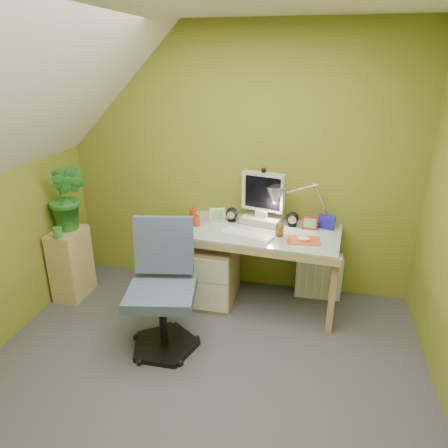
% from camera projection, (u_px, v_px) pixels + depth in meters
% --- Properties ---
extents(floor, '(3.20, 3.20, 0.01)m').
position_uv_depth(floor, '(192.00, 398.00, 2.73)').
color(floor, '#46464B').
rests_on(floor, ground).
extents(wall_back, '(3.20, 0.01, 2.40)m').
position_uv_depth(wall_back, '(238.00, 164.00, 3.73)').
color(wall_back, olive).
rests_on(wall_back, floor).
extents(slope_ceiling, '(1.10, 3.20, 1.10)m').
position_uv_depth(slope_ceiling, '(5.00, 105.00, 2.24)').
color(slope_ceiling, white).
rests_on(slope_ceiling, wall_left).
extents(desk, '(1.41, 0.79, 0.73)m').
position_uv_depth(desk, '(258.00, 268.00, 3.65)').
color(desk, tan).
rests_on(desk, floor).
extents(monitor, '(0.40, 0.29, 0.49)m').
position_uv_depth(monitor, '(263.00, 196.00, 3.59)').
color(monitor, '#B5B1A3').
rests_on(monitor, desk).
extents(speaker_left, '(0.12, 0.12, 0.13)m').
position_uv_depth(speaker_left, '(232.00, 214.00, 3.69)').
color(speaker_left, black).
rests_on(speaker_left, desk).
extents(speaker_right, '(0.11, 0.11, 0.13)m').
position_uv_depth(speaker_right, '(293.00, 219.00, 3.58)').
color(speaker_right, black).
rests_on(speaker_right, desk).
extents(keyboard, '(0.46, 0.28, 0.02)m').
position_uv_depth(keyboard, '(247.00, 234.00, 3.40)').
color(keyboard, white).
rests_on(keyboard, desk).
extents(mousepad, '(0.28, 0.21, 0.01)m').
position_uv_depth(mousepad, '(303.00, 240.00, 3.31)').
color(mousepad, '#C34B1E').
rests_on(mousepad, desk).
extents(mouse, '(0.11, 0.07, 0.04)m').
position_uv_depth(mouse, '(304.00, 239.00, 3.31)').
color(mouse, white).
rests_on(mouse, mousepad).
extents(amber_tumbler, '(0.07, 0.07, 0.09)m').
position_uv_depth(amber_tumbler, '(280.00, 231.00, 3.39)').
color(amber_tumbler, brown).
rests_on(amber_tumbler, desk).
extents(candle_cluster, '(0.19, 0.17, 0.13)m').
position_uv_depth(candle_cluster, '(192.00, 217.00, 3.62)').
color(candle_cluster, '#AB330E').
rests_on(candle_cluster, desk).
extents(photo_frame_red, '(0.13, 0.02, 0.11)m').
position_uv_depth(photo_frame_red, '(310.00, 223.00, 3.52)').
color(photo_frame_red, '#B6131F').
rests_on(photo_frame_red, desk).
extents(photo_frame_blue, '(0.14, 0.07, 0.12)m').
position_uv_depth(photo_frame_blue, '(327.00, 222.00, 3.53)').
color(photo_frame_blue, '#181595').
rests_on(photo_frame_blue, desk).
extents(photo_frame_green, '(0.14, 0.06, 0.12)m').
position_uv_depth(photo_frame_green, '(217.00, 215.00, 3.70)').
color(photo_frame_green, '#AED391').
rests_on(photo_frame_green, desk).
extents(desk_lamp, '(0.56, 0.29, 0.58)m').
position_uv_depth(desk_lamp, '(316.00, 195.00, 3.48)').
color(desk_lamp, '#AFAEB3').
rests_on(desk_lamp, desk).
extents(side_ledge, '(0.24, 0.37, 0.65)m').
position_uv_depth(side_ledge, '(71.00, 264.00, 3.81)').
color(side_ledge, tan).
rests_on(side_ledge, floor).
extents(potted_plant, '(0.35, 0.29, 0.61)m').
position_uv_depth(potted_plant, '(67.00, 197.00, 3.61)').
color(potted_plant, '#297D2A').
rests_on(potted_plant, side_ledge).
extents(green_cup, '(0.08, 0.08, 0.10)m').
position_uv_depth(green_cup, '(58.00, 233.00, 3.53)').
color(green_cup, '#3E8738').
rests_on(green_cup, side_ledge).
extents(task_chair, '(0.65, 0.65, 1.01)m').
position_uv_depth(task_chair, '(161.00, 291.00, 3.02)').
color(task_chair, '#414F6B').
rests_on(task_chair, floor).
extents(radiator, '(0.42, 0.17, 0.42)m').
position_uv_depth(radiator, '(319.00, 275.00, 3.84)').
color(radiator, silver).
rests_on(radiator, floor).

